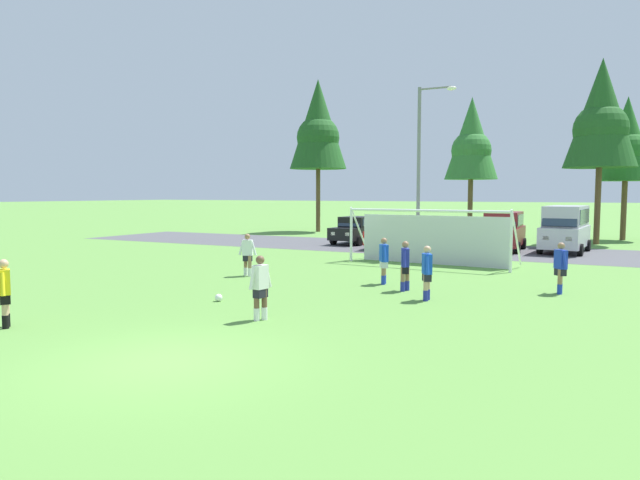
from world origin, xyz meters
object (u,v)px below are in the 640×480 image
at_px(soccer_goal, 431,236).
at_px(player_winger_right, 405,266).
at_px(parked_car_slot_center, 503,231).
at_px(parked_car_slot_center_right, 565,228).
at_px(player_defender_far, 427,273).
at_px(player_midfield_center, 384,261).
at_px(soccer_ball, 219,298).
at_px(parked_car_slot_left, 391,233).
at_px(referee, 5,293).
at_px(player_winger_left, 248,255).
at_px(player_trailing_back, 560,268).
at_px(player_striker_near, 260,288).
at_px(street_lamp, 422,170).
at_px(parked_car_slot_center_left, 446,233).
at_px(parked_car_slot_far_left, 356,230).

bearing_deg(soccer_goal, player_winger_right, -80.03).
xyz_separation_m(parked_car_slot_center, parked_car_slot_center_right, (3.16, 0.43, 0.23)).
relative_size(soccer_goal, parked_car_slot_center, 1.62).
distance_m(player_defender_far, parked_car_slot_center_right, 17.16).
bearing_deg(player_midfield_center, soccer_goal, 91.20).
bearing_deg(player_midfield_center, soccer_ball, -120.91).
bearing_deg(parked_car_slot_center_right, parked_car_slot_left, -166.69).
distance_m(referee, parked_car_slot_left, 22.84).
xyz_separation_m(player_midfield_center, player_winger_left, (-5.39, -0.57, 0.00)).
bearing_deg(parked_car_slot_center, player_trailing_back, -73.13).
bearing_deg(player_defender_far, referee, -134.34).
height_order(referee, player_midfield_center, same).
bearing_deg(soccer_goal, player_defender_far, -74.26).
bearing_deg(soccer_goal, soccer_ball, -104.82).
xyz_separation_m(player_striker_near, street_lamp, (-0.94, 16.10, 3.55)).
bearing_deg(player_trailing_back, player_winger_right, -158.29).
height_order(player_striker_near, player_winger_right, same).
distance_m(player_midfield_center, parked_car_slot_center_left, 14.27).
relative_size(soccer_goal, street_lamp, 0.89).
bearing_deg(referee, parked_car_slot_center, 73.70).
distance_m(referee, player_defender_far, 11.21).
distance_m(player_winger_right, parked_car_slot_center_left, 15.42).
xyz_separation_m(player_midfield_center, player_trailing_back, (5.68, 0.81, 0.00)).
bearing_deg(player_defender_far, parked_car_slot_center, 92.27).
bearing_deg(parked_car_slot_center_right, referee, -112.48).
height_order(parked_car_slot_center_left, parked_car_slot_center_right, parked_car_slot_center_right).
bearing_deg(player_winger_left, parked_car_slot_center_right, 56.36).
xyz_separation_m(player_winger_right, parked_car_slot_center_left, (-2.78, 15.17, 0.05)).
bearing_deg(player_trailing_back, player_striker_near, -129.73).
distance_m(player_striker_near, parked_car_slot_center, 21.19).
distance_m(soccer_goal, referee, 17.35).
height_order(referee, player_trailing_back, same).
relative_size(parked_car_slot_left, parked_car_slot_center, 0.91).
distance_m(referee, parked_car_slot_center_right, 27.04).
height_order(player_defender_far, street_lamp, street_lamp).
xyz_separation_m(player_midfield_center, parked_car_slot_left, (-4.41, 12.52, 0.05)).
bearing_deg(player_defender_far, parked_car_slot_far_left, 120.23).
distance_m(player_midfield_center, player_defender_far, 3.21).
bearing_deg(parked_car_slot_center, parked_car_slot_center_left, -178.58).
height_order(soccer_goal, player_defender_far, soccer_goal).
xyz_separation_m(soccer_goal, player_trailing_back, (5.81, -5.37, -0.47)).
relative_size(player_striker_near, street_lamp, 0.19).
bearing_deg(player_winger_left, parked_car_slot_center_left, 75.75).
xyz_separation_m(soccer_ball, street_lamp, (1.56, 14.56, 4.27)).
relative_size(player_striker_near, player_defender_far, 1.00).
bearing_deg(parked_car_slot_center_right, player_winger_left, -123.64).
relative_size(referee, player_trailing_back, 1.00).
bearing_deg(parked_car_slot_center_left, player_winger_left, -104.25).
height_order(referee, parked_car_slot_center_right, parked_car_slot_center_right).
bearing_deg(referee, player_defender_far, 45.66).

